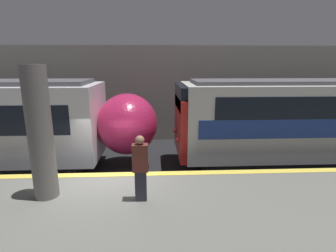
# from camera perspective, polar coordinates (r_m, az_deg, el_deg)

# --- Properties ---
(ground_plane) EXTENTS (120.00, 120.00, 0.00)m
(ground_plane) POSITION_cam_1_polar(r_m,az_deg,el_deg) (8.94, -12.71, -15.94)
(ground_plane) COLOR black
(platform) EXTENTS (40.00, 4.13, 1.04)m
(platform) POSITION_cam_1_polar(r_m,az_deg,el_deg) (6.95, -15.94, -20.57)
(platform) COLOR slate
(platform) RESTS_ON ground
(station_rear_barrier) EXTENTS (50.00, 0.15, 5.27)m
(station_rear_barrier) POSITION_cam_1_polar(r_m,az_deg,el_deg) (14.88, -8.74, 6.83)
(station_rear_barrier) COLOR #9E998E
(station_rear_barrier) RESTS_ON ground
(support_pillar_near) EXTENTS (0.59, 0.59, 3.30)m
(support_pillar_near) POSITION_cam_1_polar(r_m,az_deg,el_deg) (7.07, -26.05, -1.56)
(support_pillar_near) COLOR slate
(support_pillar_near) RESTS_ON platform
(person_waiting) EXTENTS (0.38, 0.24, 1.67)m
(person_waiting) POSITION_cam_1_polar(r_m,az_deg,el_deg) (6.45, -6.03, -8.82)
(person_waiting) COLOR #2D2D38
(person_waiting) RESTS_ON platform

